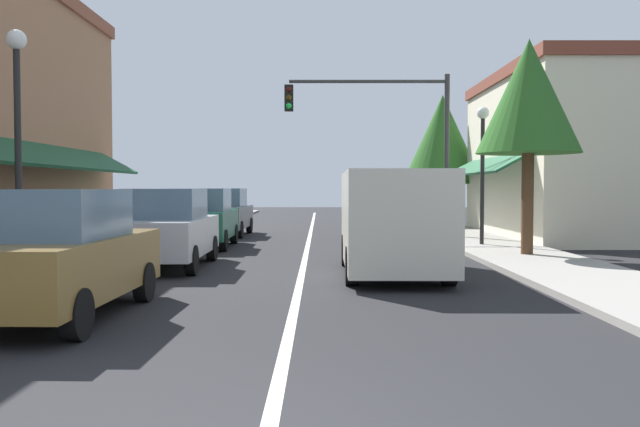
% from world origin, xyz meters
% --- Properties ---
extents(ground_plane, '(80.00, 80.00, 0.00)m').
position_xyz_m(ground_plane, '(0.00, 18.00, 0.00)').
color(ground_plane, black).
extents(sidewalk_left, '(2.60, 56.00, 0.12)m').
position_xyz_m(sidewalk_left, '(-5.50, 18.00, 0.06)').
color(sidewalk_left, gray).
rests_on(sidewalk_left, ground).
extents(sidewalk_right, '(2.60, 56.00, 0.12)m').
position_xyz_m(sidewalk_right, '(5.50, 18.00, 0.06)').
color(sidewalk_right, gray).
rests_on(sidewalk_right, ground).
extents(lane_center_stripe, '(0.14, 52.00, 0.01)m').
position_xyz_m(lane_center_stripe, '(0.00, 18.00, 0.00)').
color(lane_center_stripe, silver).
rests_on(lane_center_stripe, ground).
extents(storefront_right_block, '(6.23, 10.20, 5.97)m').
position_xyz_m(storefront_right_block, '(9.25, 20.00, 2.99)').
color(storefront_right_block, beige).
rests_on(storefront_right_block, ground).
extents(parked_car_nearest_left, '(1.87, 4.14, 1.77)m').
position_xyz_m(parked_car_nearest_left, '(-3.21, 4.88, 0.88)').
color(parked_car_nearest_left, brown).
rests_on(parked_car_nearest_left, ground).
extents(parked_car_second_left, '(1.81, 4.11, 1.77)m').
position_xyz_m(parked_car_second_left, '(-3.04, 10.71, 0.88)').
color(parked_car_second_left, '#B7BABF').
rests_on(parked_car_second_left, ground).
extents(parked_car_third_left, '(1.84, 4.13, 1.77)m').
position_xyz_m(parked_car_third_left, '(-3.15, 15.84, 0.88)').
color(parked_car_third_left, '#0F4C33').
rests_on(parked_car_third_left, ground).
extents(parked_car_far_left, '(1.85, 4.13, 1.77)m').
position_xyz_m(parked_car_far_left, '(-3.23, 20.84, 0.88)').
color(parked_car_far_left, '#4C5156').
rests_on(parked_car_far_left, ground).
extents(van_in_lane, '(2.04, 5.20, 2.12)m').
position_xyz_m(van_in_lane, '(1.86, 9.56, 1.15)').
color(van_in_lane, beige).
rests_on(van_in_lane, ground).
extents(traffic_signal_mast_arm, '(5.73, 0.50, 5.74)m').
position_xyz_m(traffic_signal_mast_arm, '(2.81, 19.13, 3.96)').
color(traffic_signal_mast_arm, '#333333').
rests_on(traffic_signal_mast_arm, ground).
extents(street_lamp_left_near, '(0.36, 0.36, 4.62)m').
position_xyz_m(street_lamp_left_near, '(-5.06, 7.88, 3.13)').
color(street_lamp_left_near, black).
rests_on(street_lamp_left_near, ground).
extents(street_lamp_right_mid, '(0.36, 0.36, 4.18)m').
position_xyz_m(street_lamp_right_mid, '(5.18, 15.60, 2.87)').
color(street_lamp_right_mid, black).
rests_on(street_lamp_right_mid, ground).
extents(tree_right_near, '(2.60, 2.60, 5.51)m').
position_xyz_m(tree_right_near, '(5.61, 12.65, 4.05)').
color(tree_right_near, '#4C331E').
rests_on(tree_right_near, ground).
extents(tree_right_far, '(3.64, 3.64, 5.98)m').
position_xyz_m(tree_right_far, '(5.91, 26.09, 3.96)').
color(tree_right_far, '#4C331E').
rests_on(tree_right_far, ground).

